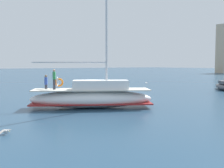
{
  "coord_description": "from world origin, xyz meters",
  "views": [
    {
      "loc": [
        19.61,
        -11.86,
        3.44
      ],
      "look_at": [
        1.49,
        1.1,
        1.8
      ],
      "focal_mm": 43.19,
      "sensor_mm": 36.0,
      "label": 1
    }
  ],
  "objects": [
    {
      "name": "ground_plane",
      "position": [
        0.0,
        0.0,
        0.0
      ],
      "size": [
        400.0,
        400.0,
        0.0
      ],
      "primitive_type": "plane",
      "color": "navy"
    },
    {
      "name": "main_sailboat",
      "position": [
        1.52,
        -0.84,
        0.92
      ],
      "size": [
        6.99,
        9.47,
        14.08
      ],
      "color": "white",
      "rests_on": "ground"
    },
    {
      "name": "moored_cutter_left",
      "position": [
        -0.87,
        20.99,
        0.54
      ],
      "size": [
        4.73,
        4.29,
        6.77
      ],
      "color": "#4C4C51",
      "rests_on": "ground"
    },
    {
      "name": "seagull",
      "position": [
        6.02,
        -8.59,
        0.18
      ],
      "size": [
        0.71,
        0.78,
        0.16
      ],
      "color": "silver",
      "rests_on": "ground"
    },
    {
      "name": "mooring_buoy",
      "position": [
        -7.48,
        0.97,
        0.21
      ],
      "size": [
        0.7,
        0.7,
        0.95
      ],
      "color": "yellow",
      "rests_on": "ground"
    }
  ]
}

